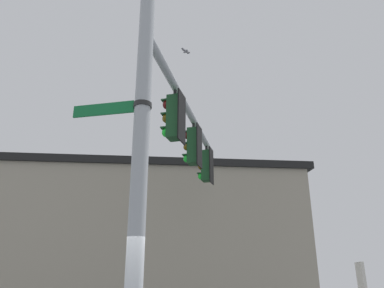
{
  "coord_description": "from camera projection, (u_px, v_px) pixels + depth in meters",
  "views": [
    {
      "loc": [
        -5.22,
        -2.35,
        2.01
      ],
      "look_at": [
        3.98,
        0.24,
        5.36
      ],
      "focal_mm": 33.97,
      "sensor_mm": 36.0,
      "label": 1
    }
  ],
  "objects": [
    {
      "name": "traffic_light_mid_outer",
      "position": [
        206.0,
        166.0,
        12.26
      ],
      "size": [
        0.54,
        0.49,
        1.31
      ],
      "color": "black"
    },
    {
      "name": "storefront_building",
      "position": [
        148.0,
        244.0,
        16.25
      ],
      "size": [
        11.05,
        14.78,
        6.28
      ],
      "color": "#A89E89",
      "rests_on": "ground"
    },
    {
      "name": "traffic_light_nearest_pole",
      "position": [
        174.0,
        118.0,
        8.39
      ],
      "size": [
        0.54,
        0.49,
        1.31
      ],
      "color": "black"
    },
    {
      "name": "tree_by_storefront",
      "position": [
        197.0,
        226.0,
        16.78
      ],
      "size": [
        3.6,
        3.6,
        5.79
      ],
      "color": "#4C3823",
      "rests_on": "ground"
    },
    {
      "name": "signal_pole",
      "position": [
        139.0,
        176.0,
        5.82
      ],
      "size": [
        0.28,
        0.28,
        6.91
      ],
      "primitive_type": "cylinder",
      "color": "#ADB2B7",
      "rests_on": "ground"
    },
    {
      "name": "bird_flying",
      "position": [
        186.0,
        51.0,
        13.45
      ],
      "size": [
        0.35,
        0.28,
        0.11
      ],
      "color": "gray"
    },
    {
      "name": "street_name_sign",
      "position": [
        123.0,
        107.0,
        6.3
      ],
      "size": [
        0.32,
        1.46,
        0.22
      ],
      "color": "#147238"
    },
    {
      "name": "traffic_light_mid_inner",
      "position": [
        193.0,
        146.0,
        10.32
      ],
      "size": [
        0.54,
        0.49,
        1.31
      ],
      "color": "black"
    },
    {
      "name": "mast_arm",
      "position": [
        189.0,
        111.0,
        9.98
      ],
      "size": [
        7.09,
        0.62,
        0.19
      ],
      "primitive_type": "cylinder",
      "rotation": [
        0.0,
        1.57,
        0.06
      ],
      "color": "#ADB2B7"
    }
  ]
}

